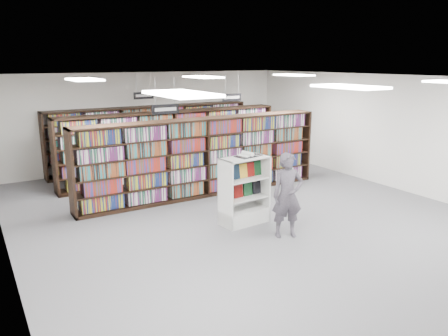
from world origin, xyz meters
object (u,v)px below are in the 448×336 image
bookshelf_row_near (204,157)px  endcap_display (243,201)px  open_book (248,155)px  shopper (287,195)px

bookshelf_row_near → endcap_display: bookshelf_row_near is taller
bookshelf_row_near → open_book: bearing=-93.2°
endcap_display → shopper: (0.34, -1.12, 0.38)m
shopper → endcap_display: bearing=127.1°
open_book → shopper: shopper is taller
bookshelf_row_near → shopper: (0.09, -3.44, -0.16)m
open_book → endcap_display: bearing=174.9°
open_book → shopper: (0.22, -1.14, -0.67)m
bookshelf_row_near → shopper: size_ratio=3.95×
endcap_display → shopper: shopper is taller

